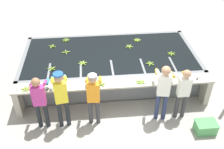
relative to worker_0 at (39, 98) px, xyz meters
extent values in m
plane|color=#A3A099|center=(1.94, 0.30, -0.95)|extent=(80.00, 80.00, 0.00)
cube|color=gray|center=(1.94, 2.08, -0.92)|extent=(5.52, 2.66, 0.06)
cube|color=gray|center=(1.94, 0.81, -0.51)|extent=(5.52, 0.12, 0.89)
cube|color=gray|center=(1.94, 3.36, -0.51)|extent=(5.52, 0.12, 0.89)
cube|color=gray|center=(-0.76, 2.08, -0.51)|extent=(0.12, 2.66, 0.89)
cube|color=gray|center=(4.65, 2.08, -0.51)|extent=(0.12, 2.66, 0.89)
cube|color=black|center=(1.94, 2.08, -0.48)|extent=(5.28, 2.42, 0.82)
cube|color=gray|center=(0.10, 1.27, -0.51)|extent=(0.06, 0.80, 0.89)
cube|color=gray|center=(1.02, 1.27, -0.51)|extent=(0.06, 0.80, 0.89)
cube|color=gray|center=(1.94, 1.27, -0.51)|extent=(0.06, 0.80, 0.89)
cube|color=gray|center=(2.86, 1.27, -0.51)|extent=(0.06, 0.80, 0.89)
cube|color=gray|center=(3.79, 1.27, -0.51)|extent=(0.06, 0.80, 0.89)
cube|color=#A8A393|center=(1.94, 0.53, -0.09)|extent=(5.52, 0.45, 0.05)
cube|color=#A8A393|center=(-0.72, 0.53, -0.54)|extent=(0.16, 0.41, 0.84)
cube|color=#A8A393|center=(4.61, 0.53, -0.54)|extent=(0.16, 0.41, 0.84)
cylinder|color=#1E2328|center=(-0.10, -0.03, -0.56)|extent=(0.11, 0.11, 0.79)
cylinder|color=#1E2328|center=(0.10, -0.04, -0.56)|extent=(0.11, 0.11, 0.79)
cube|color=#BC388E|center=(0.00, -0.04, 0.12)|extent=(0.32, 0.17, 0.56)
sphere|color=#9E704C|center=(0.00, -0.04, 0.54)|extent=(0.22, 0.22, 0.22)
cylinder|color=#BC388E|center=(-0.16, 0.22, 0.32)|extent=(0.08, 0.31, 0.18)
cylinder|color=#1EA3AD|center=(-0.15, 0.47, 0.15)|extent=(0.09, 0.20, 0.08)
cylinder|color=#BC388E|center=(0.16, 0.21, 0.32)|extent=(0.08, 0.31, 0.18)
cylinder|color=#1EA3AD|center=(0.17, 0.46, 0.15)|extent=(0.09, 0.20, 0.08)
cylinder|color=#1E2328|center=(0.45, -0.07, -0.53)|extent=(0.11, 0.11, 0.85)
cylinder|color=#1E2328|center=(0.65, -0.04, -0.53)|extent=(0.11, 0.11, 0.85)
cube|color=yellow|center=(0.55, -0.06, 0.20)|extent=(0.34, 0.21, 0.60)
sphere|color=tan|center=(0.55, -0.06, 0.64)|extent=(0.23, 0.23, 0.23)
cylinder|color=#1E5199|center=(0.55, -0.06, 0.75)|extent=(0.24, 0.24, 0.04)
cylinder|color=yellow|center=(0.35, 0.17, 0.41)|extent=(0.12, 0.32, 0.18)
cylinder|color=teal|center=(0.32, 0.41, 0.25)|extent=(0.11, 0.21, 0.08)
cylinder|color=yellow|center=(0.67, 0.21, 0.41)|extent=(0.12, 0.32, 0.18)
cylinder|color=teal|center=(0.63, 0.46, 0.25)|extent=(0.11, 0.21, 0.08)
cylinder|color=#38383D|center=(1.24, -0.02, -0.56)|extent=(0.11, 0.11, 0.79)
cylinder|color=#38383D|center=(1.44, -0.04, -0.56)|extent=(0.11, 0.11, 0.79)
cube|color=orange|center=(1.34, -0.03, 0.11)|extent=(0.33, 0.20, 0.56)
sphere|color=tan|center=(1.34, -0.03, 0.53)|extent=(0.21, 0.21, 0.21)
cylinder|color=#9E9E99|center=(1.34, -0.03, 0.62)|extent=(0.22, 0.22, 0.04)
cylinder|color=orange|center=(1.21, 0.23, 0.31)|extent=(0.11, 0.32, 0.18)
cylinder|color=gold|center=(1.23, 0.48, 0.14)|extent=(0.10, 0.21, 0.08)
cylinder|color=orange|center=(1.52, 0.20, 0.31)|extent=(0.11, 0.32, 0.18)
cylinder|color=gold|center=(1.55, 0.45, 0.14)|extent=(0.10, 0.21, 0.08)
cylinder|color=navy|center=(3.04, -0.03, -0.52)|extent=(0.11, 0.11, 0.86)
cylinder|color=navy|center=(3.23, -0.07, -0.52)|extent=(0.11, 0.11, 0.86)
cube|color=white|center=(3.14, -0.05, 0.21)|extent=(0.34, 0.22, 0.61)
sphere|color=tan|center=(3.14, -0.05, 0.67)|extent=(0.23, 0.23, 0.23)
cylinder|color=white|center=(3.02, 0.23, 0.44)|extent=(0.13, 0.32, 0.18)
cylinder|color=gold|center=(3.06, 0.47, 0.27)|extent=(0.12, 0.21, 0.08)
cylinder|color=white|center=(3.34, 0.17, 0.44)|extent=(0.13, 0.32, 0.18)
cylinder|color=gold|center=(3.38, 0.42, 0.27)|extent=(0.12, 0.21, 0.08)
cylinder|color=#38383D|center=(3.59, -0.03, -0.56)|extent=(0.11, 0.11, 0.78)
cylinder|color=#38383D|center=(3.79, -0.03, -0.56)|extent=(0.11, 0.11, 0.78)
cube|color=white|center=(3.69, -0.03, 0.10)|extent=(0.32, 0.17, 0.55)
sphere|color=tan|center=(3.69, -0.03, 0.52)|extent=(0.21, 0.21, 0.21)
cylinder|color=white|center=(3.53, 0.22, 0.30)|extent=(0.08, 0.31, 0.18)
cylinder|color=gold|center=(3.53, 0.47, 0.13)|extent=(0.08, 0.20, 0.08)
cylinder|color=white|center=(3.85, 0.22, 0.30)|extent=(0.08, 0.31, 0.18)
cylinder|color=gold|center=(3.85, 0.47, 0.13)|extent=(0.08, 0.20, 0.08)
ellipsoid|color=#75A333|center=(0.15, 1.31, -0.05)|extent=(0.08, 0.17, 0.04)
ellipsoid|color=#75A333|center=(0.21, 1.33, -0.05)|extent=(0.16, 0.13, 0.04)
ellipsoid|color=#75A333|center=(0.21, 1.40, -0.05)|extent=(0.16, 0.13, 0.04)
ellipsoid|color=#75A333|center=(0.15, 1.41, -0.05)|extent=(0.09, 0.17, 0.04)
ellipsoid|color=#75A333|center=(0.11, 1.36, -0.05)|extent=(0.17, 0.04, 0.04)
cylinder|color=tan|center=(0.17, 1.36, -0.02)|extent=(0.03, 0.03, 0.04)
ellipsoid|color=#8CB738|center=(2.92, 2.85, -0.05)|extent=(0.17, 0.08, 0.04)
ellipsoid|color=#8CB738|center=(2.93, 2.80, -0.05)|extent=(0.16, 0.13, 0.04)
ellipsoid|color=#8CB738|center=(2.97, 2.77, -0.05)|extent=(0.05, 0.17, 0.04)
ellipsoid|color=#8CB738|center=(3.01, 2.79, -0.05)|extent=(0.15, 0.14, 0.04)
ellipsoid|color=#8CB738|center=(3.03, 2.84, -0.05)|extent=(0.17, 0.06, 0.04)
ellipsoid|color=#8CB738|center=(3.00, 2.88, -0.05)|extent=(0.12, 0.17, 0.04)
ellipsoid|color=#8CB738|center=(2.95, 2.88, -0.05)|extent=(0.10, 0.17, 0.04)
cylinder|color=tan|center=(2.97, 2.83, -0.02)|extent=(0.03, 0.03, 0.04)
ellipsoid|color=#7FAD33|center=(3.95, 1.86, -0.05)|extent=(0.17, 0.07, 0.04)
ellipsoid|color=#7FAD33|center=(3.92, 1.90, -0.05)|extent=(0.08, 0.17, 0.04)
ellipsoid|color=#7FAD33|center=(3.86, 1.88, -0.05)|extent=(0.14, 0.15, 0.04)
ellipsoid|color=#7FAD33|center=(3.85, 1.83, -0.05)|extent=(0.17, 0.07, 0.04)
ellipsoid|color=#7FAD33|center=(3.89, 1.79, -0.05)|extent=(0.08, 0.17, 0.04)
ellipsoid|color=#7FAD33|center=(3.94, 1.80, -0.05)|extent=(0.14, 0.15, 0.04)
cylinder|color=tan|center=(3.90, 1.84, -0.02)|extent=(0.03, 0.03, 0.04)
ellipsoid|color=#9EC642|center=(2.67, 2.47, -0.05)|extent=(0.13, 0.16, 0.04)
ellipsoid|color=#9EC642|center=(2.60, 2.47, -0.05)|extent=(0.13, 0.16, 0.04)
ellipsoid|color=#9EC642|center=(2.58, 2.40, -0.05)|extent=(0.17, 0.09, 0.04)
ellipsoid|color=#9EC642|center=(2.63, 2.37, -0.05)|extent=(0.04, 0.17, 0.04)
ellipsoid|color=#9EC642|center=(2.69, 2.40, -0.05)|extent=(0.17, 0.09, 0.04)
cylinder|color=tan|center=(2.63, 2.42, -0.02)|extent=(0.03, 0.03, 0.04)
ellipsoid|color=#8CB738|center=(1.05, 1.61, -0.05)|extent=(0.14, 0.15, 0.04)
ellipsoid|color=#8CB738|center=(1.03, 1.56, -0.05)|extent=(0.17, 0.06, 0.04)
ellipsoid|color=#8CB738|center=(1.06, 1.52, -0.05)|extent=(0.09, 0.17, 0.04)
ellipsoid|color=#8CB738|center=(1.12, 1.53, -0.05)|extent=(0.14, 0.15, 0.04)
ellipsoid|color=#8CB738|center=(1.14, 1.58, -0.05)|extent=(0.17, 0.06, 0.04)
ellipsoid|color=#8CB738|center=(1.10, 1.62, -0.05)|extent=(0.09, 0.17, 0.04)
cylinder|color=tan|center=(1.08, 1.57, -0.02)|extent=(0.03, 0.03, 0.04)
ellipsoid|color=#7FAD33|center=(3.16, 1.37, -0.05)|extent=(0.17, 0.12, 0.04)
ellipsoid|color=#7FAD33|center=(3.10, 1.40, -0.05)|extent=(0.07, 0.17, 0.04)
ellipsoid|color=#7FAD33|center=(3.05, 1.35, -0.05)|extent=(0.17, 0.05, 0.04)
ellipsoid|color=#7FAD33|center=(3.09, 1.30, -0.05)|extent=(0.10, 0.17, 0.04)
ellipsoid|color=#7FAD33|center=(3.15, 1.31, -0.05)|extent=(0.15, 0.14, 0.04)
cylinder|color=tan|center=(3.11, 1.35, -0.02)|extent=(0.03, 0.03, 0.04)
ellipsoid|color=#75A333|center=(0.56, 3.04, -0.05)|extent=(0.16, 0.13, 0.04)
ellipsoid|color=#75A333|center=(0.57, 3.08, -0.05)|extent=(0.17, 0.08, 0.04)
ellipsoid|color=#75A333|center=(0.54, 3.12, -0.05)|extent=(0.10, 0.17, 0.04)
ellipsoid|color=#75A333|center=(0.49, 3.12, -0.05)|extent=(0.11, 0.17, 0.04)
ellipsoid|color=#75A333|center=(0.46, 3.08, -0.05)|extent=(0.17, 0.07, 0.04)
ellipsoid|color=#75A333|center=(0.47, 3.03, -0.05)|extent=(0.15, 0.14, 0.04)
ellipsoid|color=#75A333|center=(0.52, 3.01, -0.05)|extent=(0.04, 0.17, 0.04)
cylinder|color=tan|center=(0.52, 3.07, -0.02)|extent=(0.03, 0.03, 0.04)
ellipsoid|color=#8CB738|center=(0.03, 2.70, -0.05)|extent=(0.17, 0.10, 0.04)
ellipsoid|color=#8CB738|center=(0.05, 2.63, -0.05)|extent=(0.10, 0.17, 0.04)
ellipsoid|color=#8CB738|center=(0.13, 2.65, -0.05)|extent=(0.17, 0.10, 0.04)
ellipsoid|color=#8CB738|center=(0.10, 2.73, -0.05)|extent=(0.10, 0.17, 0.04)
cylinder|color=tan|center=(0.08, 2.68, -0.02)|extent=(0.03, 0.03, 0.04)
ellipsoid|color=#93BC3D|center=(0.60, 2.27, -0.05)|extent=(0.17, 0.07, 0.04)
ellipsoid|color=#93BC3D|center=(0.54, 2.32, -0.05)|extent=(0.07, 0.17, 0.04)
ellipsoid|color=#93BC3D|center=(0.49, 2.25, -0.05)|extent=(0.17, 0.07, 0.04)
ellipsoid|color=#93BC3D|center=(0.56, 2.21, -0.05)|extent=(0.07, 0.17, 0.04)
cylinder|color=tan|center=(0.55, 2.26, -0.02)|extent=(0.03, 0.03, 0.04)
ellipsoid|color=#75A333|center=(1.59, 0.44, -0.05)|extent=(0.13, 0.16, 0.04)
ellipsoid|color=#75A333|center=(1.61, 0.49, -0.05)|extent=(0.17, 0.06, 0.04)
ellipsoid|color=#75A333|center=(1.58, 0.54, -0.05)|extent=(0.10, 0.17, 0.04)
ellipsoid|color=#75A333|center=(1.52, 0.53, -0.05)|extent=(0.13, 0.16, 0.04)
ellipsoid|color=#75A333|center=(1.50, 0.48, -0.05)|extent=(0.17, 0.06, 0.04)
ellipsoid|color=#75A333|center=(1.53, 0.43, -0.05)|extent=(0.10, 0.17, 0.04)
cylinder|color=tan|center=(1.55, 0.48, -0.01)|extent=(0.03, 0.03, 0.04)
ellipsoid|color=#75A333|center=(2.60, 0.45, -0.05)|extent=(0.17, 0.11, 0.04)
ellipsoid|color=#75A333|center=(2.64, 0.42, -0.05)|extent=(0.05, 0.17, 0.04)
ellipsoid|color=#75A333|center=(2.69, 0.44, -0.05)|extent=(0.16, 0.12, 0.04)
ellipsoid|color=#75A333|center=(2.70, 0.50, -0.05)|extent=(0.17, 0.11, 0.04)
ellipsoid|color=#75A333|center=(2.65, 0.53, -0.05)|extent=(0.05, 0.17, 0.04)
ellipsoid|color=#75A333|center=(2.60, 0.50, -0.05)|extent=(0.16, 0.12, 0.04)
cylinder|color=tan|center=(2.65, 0.47, -0.01)|extent=(0.03, 0.03, 0.04)
ellipsoid|color=#93BC3D|center=(-0.46, 0.47, -0.05)|extent=(0.17, 0.05, 0.04)
ellipsoid|color=#93BC3D|center=(-0.44, 0.42, -0.05)|extent=(0.13, 0.16, 0.04)
ellipsoid|color=#93BC3D|center=(-0.38, 0.42, -0.05)|extent=(0.11, 0.17, 0.04)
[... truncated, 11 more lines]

